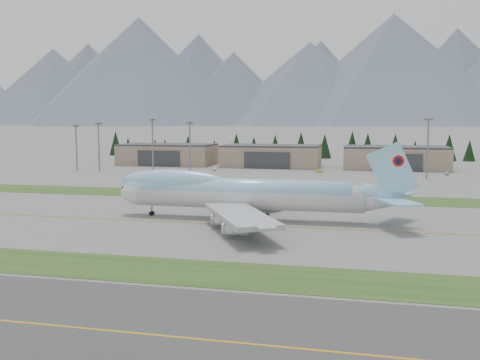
% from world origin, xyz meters
% --- Properties ---
extents(ground, '(7000.00, 7000.00, 0.00)m').
position_xyz_m(ground, '(0.00, 0.00, 0.00)').
color(ground, slate).
rests_on(ground, ground).
extents(grass_strip_near, '(400.00, 14.00, 0.08)m').
position_xyz_m(grass_strip_near, '(0.00, -38.00, 0.00)').
color(grass_strip_near, '#2C4D1B').
rests_on(grass_strip_near, ground).
extents(grass_strip_far, '(400.00, 18.00, 0.08)m').
position_xyz_m(grass_strip_far, '(0.00, 45.00, 0.00)').
color(grass_strip_far, '#2C4D1B').
rests_on(grass_strip_far, ground).
extents(asphalt_taxiway, '(400.00, 32.00, 0.04)m').
position_xyz_m(asphalt_taxiway, '(0.00, -62.00, 0.00)').
color(asphalt_taxiway, '#3B3B3B').
rests_on(asphalt_taxiway, ground).
extents(taxiway_line_main, '(400.00, 0.40, 0.02)m').
position_xyz_m(taxiway_line_main, '(0.00, 0.00, 0.00)').
color(taxiway_line_main, '#C68817').
rests_on(taxiway_line_main, ground).
extents(taxiway_line_near, '(400.00, 0.40, 0.02)m').
position_xyz_m(taxiway_line_near, '(0.00, -62.00, 0.00)').
color(taxiway_line_near, '#C68817').
rests_on(taxiway_line_near, ground).
extents(boeing_747_freighter, '(70.32, 61.38, 18.72)m').
position_xyz_m(boeing_747_freighter, '(2.45, 6.94, 6.17)').
color(boeing_747_freighter, silver).
rests_on(boeing_747_freighter, ground).
extents(hangar_left, '(48.00, 26.60, 10.80)m').
position_xyz_m(hangar_left, '(-70.00, 149.90, 5.39)').
color(hangar_left, gray).
rests_on(hangar_left, ground).
extents(hangar_center, '(48.00, 26.60, 10.80)m').
position_xyz_m(hangar_center, '(-15.00, 149.90, 5.39)').
color(hangar_center, gray).
rests_on(hangar_center, ground).
extents(hangar_right, '(48.00, 26.60, 10.80)m').
position_xyz_m(hangar_right, '(45.00, 149.90, 5.39)').
color(hangar_right, gray).
rests_on(hangar_right, ground).
extents(floodlight_masts, '(185.95, 8.56, 23.88)m').
position_xyz_m(floodlight_masts, '(-25.84, 109.14, 15.75)').
color(floodlight_masts, gray).
rests_on(floodlight_masts, ground).
extents(service_vehicle_a, '(2.22, 3.92, 1.26)m').
position_xyz_m(service_vehicle_a, '(-37.22, 123.72, 0.00)').
color(service_vehicle_a, white).
rests_on(service_vehicle_a, ground).
extents(service_vehicle_b, '(4.03, 2.24, 1.26)m').
position_xyz_m(service_vehicle_b, '(10.89, 124.55, 0.00)').
color(service_vehicle_b, gold).
rests_on(service_vehicle_b, ground).
extents(service_vehicle_c, '(2.68, 4.40, 1.19)m').
position_xyz_m(service_vehicle_c, '(64.76, 125.04, 0.00)').
color(service_vehicle_c, silver).
rests_on(service_vehicle_c, ground).
extents(conifer_belt, '(269.83, 15.49, 16.70)m').
position_xyz_m(conifer_belt, '(10.62, 212.23, 7.39)').
color(conifer_belt, black).
rests_on(conifer_belt, ground).
extents(mountain_ridge_front, '(4269.32, 1224.58, 490.49)m').
position_xyz_m(mountain_ridge_front, '(-32.56, 2235.77, 217.76)').
color(mountain_ridge_front, '#4F596A').
rests_on(mountain_ridge_front, ground).
extents(mountain_ridge_rear, '(4482.70, 1026.24, 513.12)m').
position_xyz_m(mountain_ridge_rear, '(155.96, 2900.00, 253.36)').
color(mountain_ridge_rear, '#4F596A').
rests_on(mountain_ridge_rear, ground).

